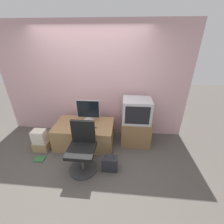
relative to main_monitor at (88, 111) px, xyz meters
name	(u,v)px	position (x,y,z in m)	size (l,w,h in m)	color
ground_plane	(82,168)	(0.04, -0.92, -0.77)	(12.00, 12.00, 0.00)	#4C4742
wall_back	(92,83)	(0.04, 0.41, 0.53)	(4.40, 0.05, 2.60)	#CC9EA3
desk	(85,134)	(-0.07, -0.17, -0.51)	(1.30, 0.79, 0.52)	#937047
side_stand	(136,131)	(1.09, 0.00, -0.48)	(0.65, 0.54, 0.59)	olive
main_monitor	(88,111)	(0.00, 0.00, 0.00)	(0.52, 0.24, 0.51)	silver
keyboard	(84,127)	(-0.03, -0.30, -0.24)	(0.37, 0.12, 0.01)	silver
mouse	(95,127)	(0.21, -0.30, -0.23)	(0.06, 0.03, 0.04)	#4C4C51
crt_tv	(137,110)	(1.08, -0.02, 0.07)	(0.61, 0.48, 0.51)	#B7B7BC
office_chair	(82,150)	(0.07, -0.89, -0.35)	(0.53, 0.53, 0.95)	#333333
cardboard_box_lower	(42,146)	(-0.98, -0.48, -0.67)	(0.32, 0.23, 0.21)	#A3845B
cardboard_box_upper	(39,136)	(-0.98, -0.48, -0.42)	(0.27, 0.21, 0.30)	beige
handbag	(110,163)	(0.58, -0.90, -0.62)	(0.29, 0.17, 0.39)	#232328
book	(40,159)	(-0.89, -0.79, -0.76)	(0.20, 0.15, 0.02)	#2D6638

